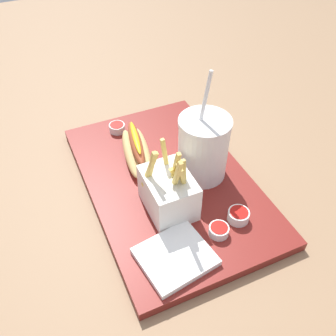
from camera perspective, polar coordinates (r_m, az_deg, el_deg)
The scene contains 9 objects.
ground_plane at distance 0.78m, azimuth 0.00°, elevation -3.19°, with size 2.40×2.40×0.02m, color #8C6B4C.
food_tray at distance 0.77m, azimuth 0.00°, elevation -2.17°, with size 0.48×0.31×0.02m, color maroon.
soda_cup at distance 0.73m, azimuth 5.36°, elevation 3.09°, with size 0.10×0.10×0.23m.
fries_basket at distance 0.68m, azimuth 0.07°, elevation -3.65°, with size 0.10×0.08×0.15m.
hot_dog_1 at distance 0.79m, azimuth -4.83°, elevation 2.89°, with size 0.16×0.08×0.06m.
ketchup_cup_1 at distance 0.67m, azimuth 7.72°, elevation -9.32°, with size 0.04×0.04×0.02m.
ketchup_cup_2 at distance 0.69m, azimuth 10.65°, elevation -7.06°, with size 0.04×0.04×0.02m.
ketchup_cup_3 at distance 0.88m, azimuth -7.75°, elevation 6.14°, with size 0.04×0.04×0.02m.
napkin_stack at distance 0.64m, azimuth 1.11°, elevation -13.29°, with size 0.10×0.11×0.01m, color white.
Camera 1 is at (-0.49, 0.22, 0.56)m, focal length 40.14 mm.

